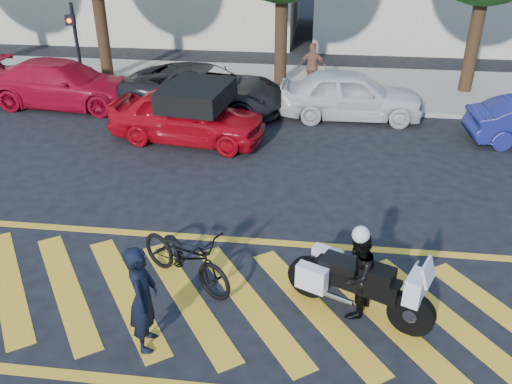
# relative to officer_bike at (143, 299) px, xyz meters

# --- Properties ---
(ground) EXTENTS (90.00, 90.00, 0.00)m
(ground) POSITION_rel_officer_bike_xyz_m (0.94, 1.14, -0.90)
(ground) COLOR black
(ground) RESTS_ON ground
(sidewalk) EXTENTS (60.00, 5.00, 0.15)m
(sidewalk) POSITION_rel_officer_bike_xyz_m (0.94, 13.14, -0.83)
(sidewalk) COLOR #9E998E
(sidewalk) RESTS_ON ground
(crosswalk) EXTENTS (12.33, 4.00, 0.01)m
(crosswalk) POSITION_rel_officer_bike_xyz_m (0.90, 1.14, -0.90)
(crosswalk) COLOR yellow
(crosswalk) RESTS_ON ground
(signal_pole) EXTENTS (0.28, 0.43, 3.20)m
(signal_pole) POSITION_rel_officer_bike_xyz_m (-5.56, 10.88, 1.02)
(signal_pole) COLOR black
(signal_pole) RESTS_ON ground
(officer_bike) EXTENTS (0.51, 0.71, 1.80)m
(officer_bike) POSITION_rel_officer_bike_xyz_m (0.00, 0.00, 0.00)
(officer_bike) COLOR black
(officer_bike) RESTS_ON ground
(bicycle) EXTENTS (2.20, 1.78, 1.12)m
(bicycle) POSITION_rel_officer_bike_xyz_m (0.24, 1.60, -0.34)
(bicycle) COLOR black
(bicycle) RESTS_ON ground
(police_motorcycle) EXTENTS (2.38, 1.41, 1.12)m
(police_motorcycle) POSITION_rel_officer_bike_xyz_m (3.20, 1.15, -0.29)
(police_motorcycle) COLOR black
(police_motorcycle) RESTS_ON ground
(officer_moto) EXTENTS (0.85, 0.93, 1.56)m
(officer_moto) POSITION_rel_officer_bike_xyz_m (3.18, 1.14, -0.12)
(officer_moto) COLOR black
(officer_moto) RESTS_ON ground
(red_convertible) EXTENTS (4.59, 2.38, 1.49)m
(red_convertible) POSITION_rel_officer_bike_xyz_m (-1.23, 7.94, -0.15)
(red_convertible) COLOR #BA0814
(red_convertible) RESTS_ON ground
(parked_left) EXTENTS (5.17, 2.31, 1.47)m
(parked_left) POSITION_rel_officer_bike_xyz_m (-5.97, 10.34, -0.16)
(parked_left) COLOR #B70B26
(parked_left) RESTS_ON ground
(parked_mid_left) EXTENTS (5.53, 3.04, 1.47)m
(parked_mid_left) POSITION_rel_officer_bike_xyz_m (-1.24, 10.34, -0.17)
(parked_mid_left) COLOR black
(parked_mid_left) RESTS_ON ground
(parked_mid_right) EXTENTS (4.48, 1.90, 1.51)m
(parked_mid_right) POSITION_rel_officer_bike_xyz_m (3.36, 10.34, -0.14)
(parked_mid_right) COLOR silver
(parked_mid_right) RESTS_ON ground
(pedestrian_right) EXTENTS (1.02, 0.55, 1.66)m
(pedestrian_right) POSITION_rel_officer_bike_xyz_m (2.11, 12.46, 0.08)
(pedestrian_right) COLOR #9D5E47
(pedestrian_right) RESTS_ON sidewalk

